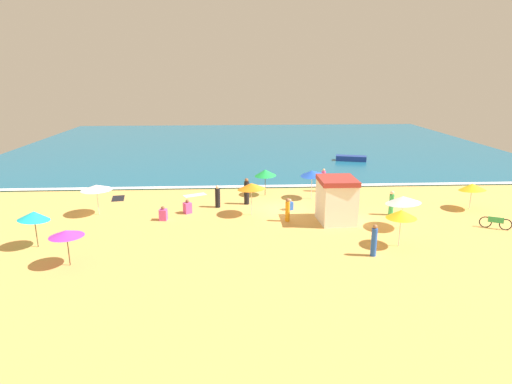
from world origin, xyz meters
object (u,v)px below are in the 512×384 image
object	(u,v)px
lifeguard_cabana	(336,200)
beach_umbrella_2	(312,173)
beach_umbrella_6	(66,233)
beachgoer_0	(218,197)
small_boat_0	(351,158)
beach_umbrella_7	(34,216)
beachgoer_7	(163,214)
beachgoer_8	(288,210)
beach_umbrella_1	(96,187)
beachgoer_1	(391,203)
beachgoer_4	(374,241)
beach_umbrella_4	(472,187)
beachgoer_6	(247,192)
beach_umbrella_3	(401,214)
beachgoer_5	(323,181)
beachgoer_2	(187,207)
beachgoer_3	(290,205)
parked_bicycle	(496,223)
beach_umbrella_5	(265,173)
beach_umbrella_0	(251,186)
beach_umbrella_8	(403,200)

from	to	relation	value
lifeguard_cabana	beach_umbrella_2	bearing A→B (deg)	96.71
beach_umbrella_6	beachgoer_0	size ratio (longest dim) A/B	1.33
beach_umbrella_2	small_boat_0	distance (m)	15.48
beach_umbrella_7	beachgoer_7	world-z (taller)	beach_umbrella_7
beachgoer_8	beach_umbrella_1	bearing A→B (deg)	170.64
beach_umbrella_2	beach_umbrella_7	size ratio (longest dim) A/B	1.09
beachgoer_1	beachgoer_4	size ratio (longest dim) A/B	0.97
beach_umbrella_4	beachgoer_1	bearing A→B (deg)	-171.00
beachgoer_6	beach_umbrella_7	bearing A→B (deg)	-147.82
beach_umbrella_3	beach_umbrella_6	world-z (taller)	beach_umbrella_3
beachgoer_5	beachgoer_6	bearing A→B (deg)	-153.36
beach_umbrella_4	beachgoer_2	xyz separation A→B (m)	(-19.75, 0.18, -1.22)
beachgoer_8	beachgoer_5	bearing A→B (deg)	61.88
beach_umbrella_4	beachgoer_3	world-z (taller)	beach_umbrella_4
beachgoer_5	beachgoer_0	bearing A→B (deg)	-155.51
beachgoer_2	beachgoer_7	xyz separation A→B (m)	(-1.43, -1.36, -0.01)
beach_umbrella_3	beachgoer_2	world-z (taller)	beach_umbrella_3
beach_umbrella_4	beachgoer_7	xyz separation A→B (m)	(-21.18, -1.19, -1.23)
beach_umbrella_7	small_boat_0	world-z (taller)	beach_umbrella_7
beach_umbrella_2	beachgoer_6	size ratio (longest dim) A/B	1.27
beach_umbrella_4	parked_bicycle	xyz separation A→B (m)	(-0.49, -3.87, -1.24)
beach_umbrella_1	small_boat_0	distance (m)	27.61
beachgoer_3	beach_umbrella_7	bearing A→B (deg)	-158.24
beach_umbrella_3	beachgoer_6	size ratio (longest dim) A/B	1.13
beachgoer_4	beachgoer_5	world-z (taller)	beachgoer_5
lifeguard_cabana	beach_umbrella_5	size ratio (longest dim) A/B	1.25
beach_umbrella_0	beachgoer_4	bearing A→B (deg)	-49.19
beach_umbrella_7	beachgoer_2	size ratio (longest dim) A/B	2.33
beach_umbrella_1	beach_umbrella_5	xyz separation A→B (m)	(11.62, 4.12, -0.08)
small_boat_0	beach_umbrella_6	bearing A→B (deg)	-130.06
beach_umbrella_2	beachgoer_0	world-z (taller)	beach_umbrella_2
beachgoer_6	beach_umbrella_2	bearing A→B (deg)	12.98
beach_umbrella_0	beach_umbrella_3	size ratio (longest dim) A/B	1.16
beachgoer_0	beach_umbrella_6	bearing A→B (deg)	-127.39
beach_umbrella_8	beachgoer_4	size ratio (longest dim) A/B	1.71
lifeguard_cabana	beach_umbrella_0	bearing A→B (deg)	163.05
beach_umbrella_7	beachgoer_1	world-z (taller)	beach_umbrella_7
beachgoer_2	small_boat_0	bearing A→B (deg)	46.72
beach_umbrella_2	beachgoer_7	distance (m)	11.51
beachgoer_6	small_boat_0	xyz separation A→B (m)	(11.76, 14.96, -0.55)
beach_umbrella_3	beach_umbrella_5	distance (m)	12.55
beachgoer_0	beachgoer_1	bearing A→B (deg)	-11.36
beach_umbrella_4	beachgoer_5	distance (m)	10.73
beachgoer_0	small_boat_0	world-z (taller)	beachgoer_0
beach_umbrella_3	beachgoer_8	xyz separation A→B (m)	(-5.65, 4.46, -1.11)
beach_umbrella_4	beachgoer_7	world-z (taller)	beach_umbrella_4
beachgoer_5	beachgoer_4	bearing A→B (deg)	-89.83
beach_umbrella_5	beach_umbrella_1	bearing A→B (deg)	-160.49
beachgoer_1	beach_umbrella_5	bearing A→B (deg)	146.94
beach_umbrella_2	beach_umbrella_6	distance (m)	17.95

